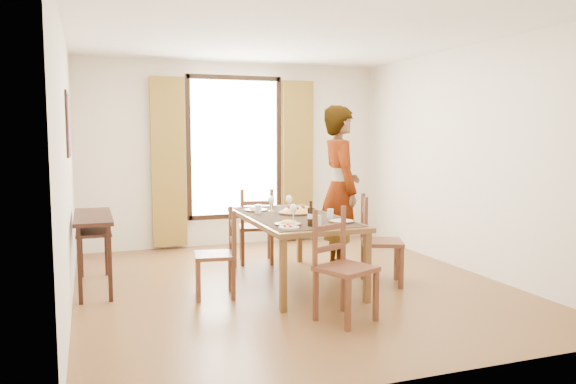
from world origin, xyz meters
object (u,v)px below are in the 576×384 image
object	(u,v)px
pasta_platter	(296,210)
man	(340,189)
console_table	(93,226)
dining_table	(293,221)

from	to	relation	value
pasta_platter	man	bearing A→B (deg)	18.31
console_table	dining_table	size ratio (longest dim) A/B	0.60
man	pasta_platter	bearing A→B (deg)	115.85
console_table	pasta_platter	world-z (taller)	pasta_platter
dining_table	pasta_platter	xyz separation A→B (m)	(0.09, 0.13, 0.11)
dining_table	man	bearing A→B (deg)	25.21
console_table	man	xyz separation A→B (m)	(2.81, -0.17, 0.31)
console_table	pasta_platter	distance (m)	2.20
console_table	dining_table	xyz separation A→B (m)	(2.08, -0.51, 0.01)
dining_table	man	world-z (taller)	man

